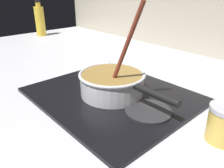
{
  "coord_description": "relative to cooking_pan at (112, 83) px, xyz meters",
  "views": [
    {
      "loc": [
        0.67,
        -0.44,
        0.38
      ],
      "look_at": [
        0.12,
        0.05,
        0.05
      ],
      "focal_mm": 35.89,
      "sensor_mm": 36.0,
      "label": 1
    }
  ],
  "objects": [
    {
      "name": "burner_ring",
      "position": [
        -0.0,
        -0.0,
        -0.04
      ],
      "size": [
        0.16,
        0.16,
        0.01
      ],
      "primitive_type": "torus",
      "color": "#592D0C",
      "rests_on": "hob_plate"
    },
    {
      "name": "hob_plate",
      "position": [
        -0.0,
        -0.0,
        -0.05
      ],
      "size": [
        0.56,
        0.48,
        0.01
      ],
      "primitive_type": "cube",
      "color": "black",
      "rests_on": "ground"
    },
    {
      "name": "spare_burner",
      "position": [
        0.17,
        -0.0,
        -0.04
      ],
      "size": [
        0.15,
        0.15,
        0.01
      ],
      "primitive_type": "cylinder",
      "color": "#262628",
      "rests_on": "hob_plate"
    },
    {
      "name": "oil_bottle",
      "position": [
        -1.16,
        0.29,
        0.06
      ],
      "size": [
        0.07,
        0.07,
        0.27
      ],
      "color": "gold",
      "rests_on": "ground"
    },
    {
      "name": "ground",
      "position": [
        -0.12,
        -0.05,
        -0.08
      ],
      "size": [
        2.4,
        1.6,
        0.04
      ],
      "primitive_type": "cube",
      "color": "#B7B7BC"
    },
    {
      "name": "backsplash_wall",
      "position": [
        -0.12,
        0.74,
        0.22
      ],
      "size": [
        2.4,
        0.02,
        0.55
      ],
      "primitive_type": "cube",
      "color": "#B2A893",
      "rests_on": "ground"
    },
    {
      "name": "cooking_pan",
      "position": [
        0.0,
        0.0,
        0.0
      ],
      "size": [
        0.39,
        0.24,
        0.33
      ],
      "color": "silver",
      "rests_on": "hob_plate"
    },
    {
      "name": "condiment_jar",
      "position": [
        0.38,
        0.05,
        -0.01
      ],
      "size": [
        0.08,
        0.08,
        0.1
      ],
      "color": "gold",
      "rests_on": "ground"
    }
  ]
}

